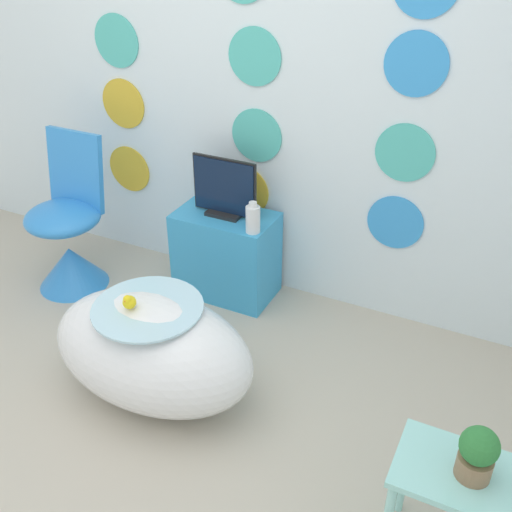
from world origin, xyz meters
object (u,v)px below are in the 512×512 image
object	(u,v)px
vase	(253,219)
potted_plant_left	(478,453)
bathtub	(153,350)
chair	(69,241)
tv	(224,190)

from	to	relation	value
vase	potted_plant_left	size ratio (longest dim) A/B	0.89
bathtub	potted_plant_left	xyz separation A→B (m)	(1.37, -0.23, 0.28)
bathtub	potted_plant_left	bearing A→B (deg)	-9.64
chair	vase	xyz separation A→B (m)	(1.07, 0.22, 0.29)
chair	tv	size ratio (longest dim) A/B	2.41
tv	potted_plant_left	size ratio (longest dim) A/B	1.94
bathtub	chair	distance (m)	1.10
chair	vase	bearing A→B (deg)	11.47
bathtub	chair	xyz separation A→B (m)	(-0.95, 0.55, 0.03)
vase	potted_plant_left	world-z (taller)	vase
vase	potted_plant_left	xyz separation A→B (m)	(1.26, -1.00, -0.04)
tv	vase	bearing A→B (deg)	-25.52
bathtub	tv	bearing A→B (deg)	96.86
tv	vase	world-z (taller)	tv
bathtub	tv	xyz separation A→B (m)	(-0.11, 0.88, 0.39)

